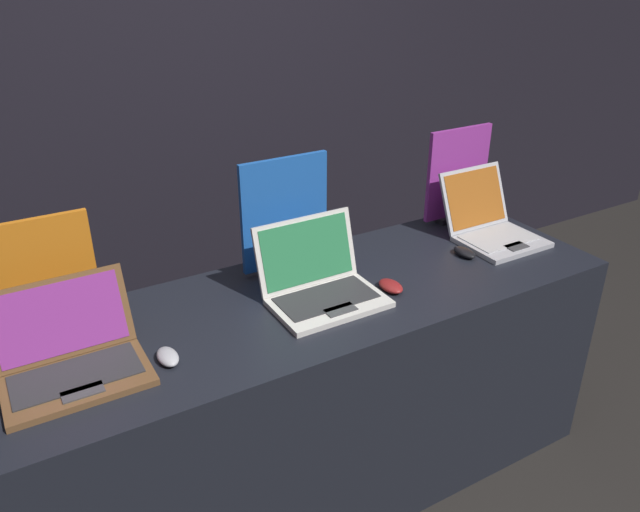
% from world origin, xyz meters
% --- Properties ---
extents(wall_back, '(8.00, 0.05, 2.80)m').
position_xyz_m(wall_back, '(0.00, 1.73, 1.40)').
color(wall_back, black).
rests_on(wall_back, ground_plane).
extents(display_counter, '(2.20, 0.72, 0.88)m').
position_xyz_m(display_counter, '(0.00, 0.36, 0.44)').
color(display_counter, black).
rests_on(display_counter, ground_plane).
extents(laptop_front, '(0.40, 0.32, 0.25)m').
position_xyz_m(laptop_front, '(-0.85, 0.32, 0.93)').
color(laptop_front, brown).
rests_on(laptop_front, display_counter).
extents(mouse_front, '(0.06, 0.11, 0.03)m').
position_xyz_m(mouse_front, '(-0.59, 0.24, 0.89)').
color(mouse_front, '#B2B2B7').
rests_on(mouse_front, display_counter).
extents(promo_stand_front, '(0.29, 0.07, 0.40)m').
position_xyz_m(promo_stand_front, '(-0.85, 0.56, 1.06)').
color(promo_stand_front, black).
rests_on(promo_stand_front, display_counter).
extents(laptop_middle, '(0.38, 0.32, 0.26)m').
position_xyz_m(laptop_middle, '(-0.02, 0.34, 0.94)').
color(laptop_middle, silver).
rests_on(laptop_middle, display_counter).
extents(mouse_middle, '(0.07, 0.11, 0.03)m').
position_xyz_m(mouse_middle, '(0.23, 0.25, 0.89)').
color(mouse_middle, maroon).
rests_on(mouse_middle, display_counter).
extents(promo_stand_middle, '(0.35, 0.07, 0.44)m').
position_xyz_m(promo_stand_middle, '(-0.02, 0.59, 1.09)').
color(promo_stand_middle, black).
rests_on(promo_stand_middle, display_counter).
extents(laptop_back, '(0.33, 0.38, 0.27)m').
position_xyz_m(laptop_back, '(0.86, 0.41, 0.94)').
color(laptop_back, '#B7B7BC').
rests_on(laptop_back, display_counter).
extents(mouse_back, '(0.06, 0.11, 0.03)m').
position_xyz_m(mouse_back, '(0.65, 0.33, 0.89)').
color(mouse_back, black).
rests_on(mouse_back, display_counter).
extents(promo_stand_back, '(0.33, 0.07, 0.42)m').
position_xyz_m(promo_stand_back, '(0.86, 0.64, 1.08)').
color(promo_stand_back, black).
rests_on(promo_stand_back, display_counter).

